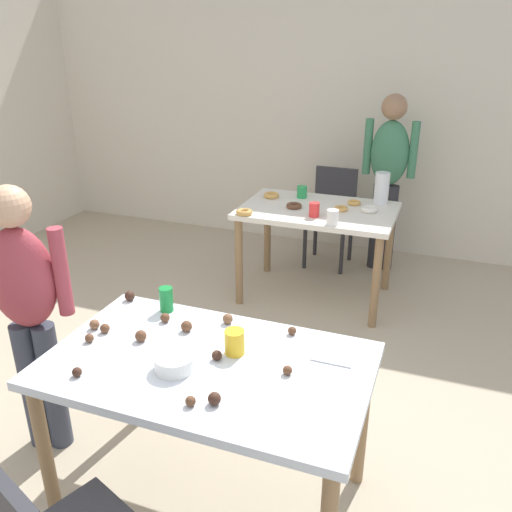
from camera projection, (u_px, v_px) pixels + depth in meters
The scene contains 35 objects.
ground_plane at pixel (210, 457), 2.72m from camera, with size 6.40×6.40×0.00m, color tan.
wall_back at pixel (351, 113), 4.97m from camera, with size 6.40×0.10×2.60m, color beige.
dining_table_near at pixel (208, 380), 2.23m from camera, with size 1.34×0.80×0.75m.
dining_table_far at pixel (317, 221), 4.13m from camera, with size 1.17×0.78×0.75m.
chair_far_table at pixel (332, 211), 4.85m from camera, with size 0.41×0.41×0.87m.
person_girl_near at pixel (27, 303), 2.50m from camera, with size 0.45×0.28×1.40m.
person_adult_far at pixel (388, 168), 4.55m from camera, with size 0.45×0.21×1.54m.
mixing_bowl at pixel (174, 363), 2.13m from camera, with size 0.16×0.16×0.06m, color white.
soda_can at pixel (166, 299), 2.57m from camera, with size 0.07×0.07×0.12m, color #198438.
fork_near at pixel (331, 363), 2.18m from camera, with size 0.17×0.02×0.01m, color silver.
cup_near_0 at pixel (235, 342), 2.23m from camera, with size 0.08×0.08×0.11m, color yellow.
cake_ball_0 at pixel (130, 296), 2.68m from camera, with size 0.05×0.05×0.05m, color #3D2319.
cake_ball_1 at pixel (287, 370), 2.10m from camera, with size 0.04×0.04×0.04m, color brown.
cake_ball_2 at pixel (187, 326), 2.41m from camera, with size 0.05×0.05×0.05m, color brown.
cake_ball_3 at pixel (165, 318), 2.49m from camera, with size 0.04×0.04×0.04m, color brown.
cake_ball_4 at pixel (190, 401), 1.93m from camera, with size 0.04×0.04×0.04m, color brown.
cake_ball_5 at pixel (214, 399), 1.93m from camera, with size 0.05×0.05×0.05m, color #3D2319.
cake_ball_6 at pixel (292, 331), 2.38m from camera, with size 0.04×0.04×0.04m, color brown.
cake_ball_7 at pixel (89, 338), 2.32m from camera, with size 0.04×0.04×0.04m, color brown.
cake_ball_8 at pixel (94, 324), 2.43m from camera, with size 0.05×0.05×0.05m, color brown.
cake_ball_9 at pixel (105, 328), 2.40m from camera, with size 0.04×0.04×0.04m, color brown.
cake_ball_10 at pixel (141, 336), 2.33m from camera, with size 0.05×0.05×0.05m, color brown.
cake_ball_11 at pixel (217, 355), 2.20m from camera, with size 0.04×0.04×0.04m, color #3D2319.
cake_ball_12 at pixel (228, 319), 2.47m from camera, with size 0.05×0.05×0.05m, color brown.
cake_ball_13 at pixel (77, 372), 2.09m from camera, with size 0.04×0.04×0.04m, color #3D2319.
pitcher_far at pixel (382, 188), 4.16m from camera, with size 0.11×0.11×0.25m, color white.
cup_far_0 at pixel (314, 210), 3.89m from camera, with size 0.08×0.08×0.10m, color red.
cup_far_1 at pixel (302, 192), 4.33m from camera, with size 0.08×0.08×0.10m, color green.
cup_far_2 at pixel (333, 217), 3.72m from camera, with size 0.08×0.08×0.11m, color white.
donut_far_0 at pixel (369, 209), 4.01m from camera, with size 0.13×0.13×0.04m, color white.
donut_far_1 at pixel (271, 195), 4.35m from camera, with size 0.13×0.13×0.04m, color gold.
donut_far_2 at pixel (244, 212), 3.94m from camera, with size 0.12×0.12×0.04m, color gold.
donut_far_3 at pixel (294, 206), 4.09m from camera, with size 0.12×0.12×0.04m, color brown.
donut_far_4 at pixel (341, 209), 4.03m from camera, with size 0.11×0.11×0.03m, color gold.
donut_far_5 at pixel (354, 203), 4.17m from camera, with size 0.10×0.10×0.03m, color gold.
Camera 1 is at (0.96, -1.89, 2.00)m, focal length 37.43 mm.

